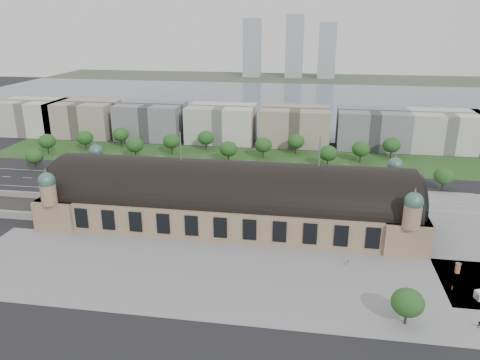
# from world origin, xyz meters

# --- Properties ---
(ground) EXTENTS (900.00, 900.00, 0.00)m
(ground) POSITION_xyz_m (0.00, 0.00, 0.00)
(ground) COLOR black
(ground) RESTS_ON ground
(station) EXTENTS (150.00, 48.40, 44.30)m
(station) POSITION_xyz_m (0.00, 0.00, 10.28)
(station) COLOR #9B8060
(station) RESTS_ON ground
(plaza_south) EXTENTS (190.00, 48.00, 0.12)m
(plaza_south) POSITION_xyz_m (10.00, -44.00, 0.00)
(plaza_south) COLOR gray
(plaza_south) RESTS_ON ground
(road_slab) EXTENTS (260.00, 26.00, 0.10)m
(road_slab) POSITION_xyz_m (-20.00, 38.00, 0.00)
(road_slab) COLOR black
(road_slab) RESTS_ON ground
(grass_belt) EXTENTS (300.00, 45.00, 0.10)m
(grass_belt) POSITION_xyz_m (-15.00, 93.00, 0.00)
(grass_belt) COLOR #284F1F
(grass_belt) RESTS_ON ground
(petrol_station) EXTENTS (14.00, 13.00, 5.05)m
(petrol_station) POSITION_xyz_m (-53.91, 65.28, 2.95)
(petrol_station) COLOR #DE4F0D
(petrol_station) RESTS_ON ground
(lake) EXTENTS (700.00, 320.00, 0.08)m
(lake) POSITION_xyz_m (0.00, 298.00, 0.00)
(lake) COLOR slate
(lake) RESTS_ON ground
(far_shore) EXTENTS (700.00, 120.00, 0.14)m
(far_shore) POSITION_xyz_m (0.00, 498.00, 0.00)
(far_shore) COLOR #44513D
(far_shore) RESTS_ON ground
(far_tower_left) EXTENTS (24.00, 24.00, 80.00)m
(far_tower_left) POSITION_xyz_m (-60.00, 508.00, 40.00)
(far_tower_left) COLOR #9EA8B2
(far_tower_left) RESTS_ON ground
(far_tower_mid) EXTENTS (24.00, 24.00, 85.00)m
(far_tower_mid) POSITION_xyz_m (0.00, 508.00, 42.50)
(far_tower_mid) COLOR #9EA8B2
(far_tower_mid) RESTS_ON ground
(far_tower_right) EXTENTS (24.00, 24.00, 75.00)m
(far_tower_right) POSITION_xyz_m (45.00, 508.00, 37.50)
(far_tower_right) COLOR #9EA8B2
(far_tower_right) RESTS_ON ground
(office_0) EXTENTS (45.00, 32.00, 24.00)m
(office_0) POSITION_xyz_m (-170.00, 133.00, 12.00)
(office_0) COLOR silver
(office_0) RESTS_ON ground
(office_1) EXTENTS (45.00, 32.00, 24.00)m
(office_1) POSITION_xyz_m (-130.00, 133.00, 12.00)
(office_1) COLOR tan
(office_1) RESTS_ON ground
(office_2) EXTENTS (45.00, 32.00, 24.00)m
(office_2) POSITION_xyz_m (-80.00, 133.00, 12.00)
(office_2) COLOR gray
(office_2) RESTS_ON ground
(office_3) EXTENTS (45.00, 32.00, 24.00)m
(office_3) POSITION_xyz_m (-30.00, 133.00, 12.00)
(office_3) COLOR silver
(office_3) RESTS_ON ground
(office_4) EXTENTS (45.00, 32.00, 24.00)m
(office_4) POSITION_xyz_m (20.00, 133.00, 12.00)
(office_4) COLOR tan
(office_4) RESTS_ON ground
(office_5) EXTENTS (45.00, 32.00, 24.00)m
(office_5) POSITION_xyz_m (70.00, 133.00, 12.00)
(office_5) COLOR gray
(office_5) RESTS_ON ground
(office_6) EXTENTS (45.00, 32.00, 24.00)m
(office_6) POSITION_xyz_m (115.00, 133.00, 12.00)
(office_6) COLOR silver
(office_6) RESTS_ON ground
(tree_row_0) EXTENTS (9.60, 9.60, 11.52)m
(tree_row_0) POSITION_xyz_m (-120.00, 53.00, 7.43)
(tree_row_0) COLOR #2D2116
(tree_row_0) RESTS_ON ground
(tree_row_1) EXTENTS (9.60, 9.60, 11.52)m
(tree_row_1) POSITION_xyz_m (-96.00, 53.00, 7.43)
(tree_row_1) COLOR #2D2116
(tree_row_1) RESTS_ON ground
(tree_row_2) EXTENTS (9.60, 9.60, 11.52)m
(tree_row_2) POSITION_xyz_m (-72.00, 53.00, 7.43)
(tree_row_2) COLOR #2D2116
(tree_row_2) RESTS_ON ground
(tree_row_3) EXTENTS (9.60, 9.60, 11.52)m
(tree_row_3) POSITION_xyz_m (-48.00, 53.00, 7.43)
(tree_row_3) COLOR #2D2116
(tree_row_3) RESTS_ON ground
(tree_row_4) EXTENTS (9.60, 9.60, 11.52)m
(tree_row_4) POSITION_xyz_m (-24.00, 53.00, 7.43)
(tree_row_4) COLOR #2D2116
(tree_row_4) RESTS_ON ground
(tree_row_5) EXTENTS (9.60, 9.60, 11.52)m
(tree_row_5) POSITION_xyz_m (0.00, 53.00, 7.43)
(tree_row_5) COLOR #2D2116
(tree_row_5) RESTS_ON ground
(tree_row_6) EXTENTS (9.60, 9.60, 11.52)m
(tree_row_6) POSITION_xyz_m (24.00, 53.00, 7.43)
(tree_row_6) COLOR #2D2116
(tree_row_6) RESTS_ON ground
(tree_row_7) EXTENTS (9.60, 9.60, 11.52)m
(tree_row_7) POSITION_xyz_m (48.00, 53.00, 7.43)
(tree_row_7) COLOR #2D2116
(tree_row_7) RESTS_ON ground
(tree_row_8) EXTENTS (9.60, 9.60, 11.52)m
(tree_row_8) POSITION_xyz_m (72.00, 53.00, 7.43)
(tree_row_8) COLOR #2D2116
(tree_row_8) RESTS_ON ground
(tree_row_9) EXTENTS (9.60, 9.60, 11.52)m
(tree_row_9) POSITION_xyz_m (96.00, 53.00, 7.43)
(tree_row_9) COLOR #2D2116
(tree_row_9) RESTS_ON ground
(tree_belt_0) EXTENTS (10.40, 10.40, 12.48)m
(tree_belt_0) POSITION_xyz_m (-130.00, 83.00, 8.05)
(tree_belt_0) COLOR #2D2116
(tree_belt_0) RESTS_ON ground
(tree_belt_1) EXTENTS (10.40, 10.40, 12.48)m
(tree_belt_1) POSITION_xyz_m (-111.00, 95.00, 8.05)
(tree_belt_1) COLOR #2D2116
(tree_belt_1) RESTS_ON ground
(tree_belt_2) EXTENTS (10.40, 10.40, 12.48)m
(tree_belt_2) POSITION_xyz_m (-92.00, 107.00, 8.05)
(tree_belt_2) COLOR #2D2116
(tree_belt_2) RESTS_ON ground
(tree_belt_3) EXTENTS (10.40, 10.40, 12.48)m
(tree_belt_3) POSITION_xyz_m (-73.00, 83.00, 8.05)
(tree_belt_3) COLOR #2D2116
(tree_belt_3) RESTS_ON ground
(tree_belt_4) EXTENTS (10.40, 10.40, 12.48)m
(tree_belt_4) POSITION_xyz_m (-54.00, 95.00, 8.05)
(tree_belt_4) COLOR #2D2116
(tree_belt_4) RESTS_ON ground
(tree_belt_5) EXTENTS (10.40, 10.40, 12.48)m
(tree_belt_5) POSITION_xyz_m (-35.00, 107.00, 8.05)
(tree_belt_5) COLOR #2D2116
(tree_belt_5) RESTS_ON ground
(tree_belt_6) EXTENTS (10.40, 10.40, 12.48)m
(tree_belt_6) POSITION_xyz_m (-16.00, 83.00, 8.05)
(tree_belt_6) COLOR #2D2116
(tree_belt_6) RESTS_ON ground
(tree_belt_7) EXTENTS (10.40, 10.40, 12.48)m
(tree_belt_7) POSITION_xyz_m (3.00, 95.00, 8.05)
(tree_belt_7) COLOR #2D2116
(tree_belt_7) RESTS_ON ground
(tree_belt_8) EXTENTS (10.40, 10.40, 12.48)m
(tree_belt_8) POSITION_xyz_m (22.00, 107.00, 8.05)
(tree_belt_8) COLOR #2D2116
(tree_belt_8) RESTS_ON ground
(tree_belt_9) EXTENTS (10.40, 10.40, 12.48)m
(tree_belt_9) POSITION_xyz_m (41.00, 83.00, 8.05)
(tree_belt_9) COLOR #2D2116
(tree_belt_9) RESTS_ON ground
(tree_belt_10) EXTENTS (10.40, 10.40, 12.48)m
(tree_belt_10) POSITION_xyz_m (60.00, 95.00, 8.05)
(tree_belt_10) COLOR #2D2116
(tree_belt_10) RESTS_ON ground
(tree_belt_11) EXTENTS (10.40, 10.40, 12.48)m
(tree_belt_11) POSITION_xyz_m (79.00, 107.00, 8.05)
(tree_belt_11) COLOR #2D2116
(tree_belt_11) RESTS_ON ground
(tree_plaza_s) EXTENTS (9.00, 9.00, 10.64)m
(tree_plaza_s) POSITION_xyz_m (60.00, -60.00, 6.80)
(tree_plaza_s) COLOR #2D2116
(tree_plaza_s) RESTS_ON ground
(traffic_car_0) EXTENTS (3.89, 1.79, 1.29)m
(traffic_car_0) POSITION_xyz_m (-104.64, 32.37, 0.64)
(traffic_car_0) COLOR silver
(traffic_car_0) RESTS_ON ground
(traffic_car_1) EXTENTS (4.51, 1.63, 1.48)m
(traffic_car_1) POSITION_xyz_m (-83.24, 44.11, 0.74)
(traffic_car_1) COLOR #96989E
(traffic_car_1) RESTS_ON ground
(traffic_car_2) EXTENTS (5.40, 3.01, 1.43)m
(traffic_car_2) POSITION_xyz_m (-42.05, 35.18, 0.71)
(traffic_car_2) COLOR black
(traffic_car_2) RESTS_ON ground
(traffic_car_3) EXTENTS (5.42, 2.70, 1.51)m
(traffic_car_3) POSITION_xyz_m (-23.73, 48.06, 0.76)
(traffic_car_3) COLOR #9C2D13
(traffic_car_3) RESTS_ON ground
(traffic_car_4) EXTENTS (4.93, 2.26, 1.64)m
(traffic_car_4) POSITION_xyz_m (-4.39, 38.65, 0.82)
(traffic_car_4) COLOR #181B45
(traffic_car_4) RESTS_ON ground
(traffic_car_5) EXTENTS (4.47, 1.63, 1.46)m
(traffic_car_5) POSITION_xyz_m (42.55, 38.59, 0.73)
(traffic_car_5) COLOR slate
(traffic_car_5) RESTS_ON ground
(traffic_car_6) EXTENTS (6.20, 3.38, 1.65)m
(traffic_car_6) POSITION_xyz_m (66.55, 30.43, 0.82)
(traffic_car_6) COLOR silver
(traffic_car_6) RESTS_ON ground
(parked_car_0) EXTENTS (4.44, 2.82, 1.38)m
(parked_car_0) POSITION_xyz_m (-80.00, 21.00, 0.69)
(parked_car_0) COLOR black
(parked_car_0) RESTS_ON ground
(parked_car_1) EXTENTS (5.10, 4.16, 1.29)m
(parked_car_1) POSITION_xyz_m (-76.62, 25.00, 0.65)
(parked_car_1) COLOR maroon
(parked_car_1) RESTS_ON ground
(parked_car_2) EXTENTS (4.78, 3.55, 1.29)m
(parked_car_2) POSITION_xyz_m (-40.68, 25.00, 0.64)
(parked_car_2) COLOR #1B1D4D
(parked_car_2) RESTS_ON ground
(parked_car_3) EXTENTS (4.28, 3.22, 1.36)m
(parked_car_3) POSITION_xyz_m (-66.23, 21.00, 0.68)
(parked_car_3) COLOR #575A5F
(parked_car_3) RESTS_ON ground
(parked_car_4) EXTENTS (4.47, 2.97, 1.39)m
(parked_car_4) POSITION_xyz_m (-45.70, 25.00, 0.70)
(parked_car_4) COLOR silver
(parked_car_4) RESTS_ON ground
(parked_car_5) EXTENTS (5.84, 4.90, 1.48)m
(parked_car_5) POSITION_xyz_m (-25.97, 25.00, 0.74)
(parked_car_5) COLOR gray
(parked_car_5) RESTS_ON ground
(parked_car_6) EXTENTS (5.49, 3.90, 1.48)m
(parked_car_6) POSITION_xyz_m (-31.14, 24.34, 0.74)
(parked_car_6) COLOR black
(parked_car_6) RESTS_ON ground
(bus_west) EXTENTS (12.65, 3.81, 3.47)m
(bus_west) POSITION_xyz_m (-6.32, 27.00, 1.74)
(bus_west) COLOR red
(bus_west) RESTS_ON ground
(bus_mid) EXTENTS (10.56, 3.03, 2.91)m
(bus_mid) POSITION_xyz_m (16.83, 27.00, 1.45)
(bus_mid) COLOR beige
(bus_mid) RESTS_ON ground
(bus_east) EXTENTS (11.45, 2.94, 3.17)m
(bus_east) POSITION_xyz_m (27.90, 30.87, 1.59)
(bus_east) COLOR silver
(bus_east) RESTS_ON ground
(advertising_column) EXTENTS (1.91, 1.91, 3.62)m
(advertising_column) POSITION_xyz_m (81.73, -29.01, 1.88)
(advertising_column) COLOR #DD3739
(advertising_column) RESTS_ON ground
(pedestrian_0) EXTENTS (1.11, 0.90, 1.98)m
(pedestrian_0) POSITION_xyz_m (46.16, -29.80, 0.99)
(pedestrian_0) COLOR gray
(pedestrian_0) RESTS_ON ground
(pedestrian_1) EXTENTS (0.83, 0.78, 1.90)m
(pedestrian_1) POSITION_xyz_m (77.18, -40.50, 0.95)
(pedestrian_1) COLOR gray
(pedestrian_1) RESTS_ON ground
(pedestrian_4) EXTENTS (1.34, 1.02, 1.90)m
(pedestrian_4) POSITION_xyz_m (79.59, -58.56, 0.95)
(pedestrian_4) COLOR gray
(pedestrian_4) RESTS_ON ground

